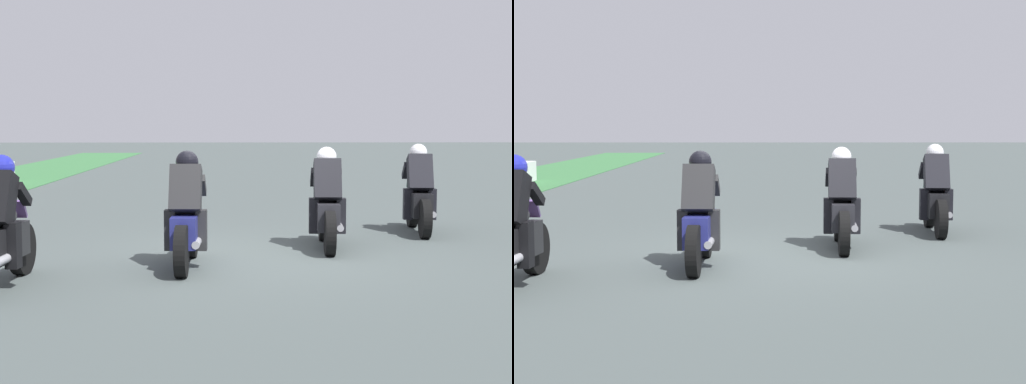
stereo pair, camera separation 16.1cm
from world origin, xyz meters
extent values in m
plane|color=#454E4D|center=(0.00, 0.00, 0.00)|extent=(120.00, 120.00, 0.00)
cylinder|color=black|center=(3.02, -2.87, 0.32)|extent=(0.65, 0.19, 0.64)
cylinder|color=black|center=(1.62, -2.76, 0.32)|extent=(0.65, 0.19, 0.64)
cube|color=black|center=(2.32, -2.82, 0.50)|extent=(1.12, 0.40, 0.40)
ellipsoid|color=black|center=(2.42, -2.82, 0.80)|extent=(0.50, 0.34, 0.24)
cube|color=red|center=(1.81, -2.78, 0.52)|extent=(0.07, 0.16, 0.08)
cylinder|color=#A5A5AD|center=(1.96, -2.95, 0.37)|extent=(0.43, 0.13, 0.10)
cube|color=black|center=(2.22, -2.81, 1.02)|extent=(0.51, 0.44, 0.66)
sphere|color=silver|center=(2.44, -2.83, 1.36)|extent=(0.32, 0.32, 0.30)
cube|color=slate|center=(2.82, -2.85, 0.84)|extent=(0.17, 0.27, 0.23)
cube|color=black|center=(2.21, -2.61, 0.50)|extent=(0.19, 0.15, 0.52)
cube|color=black|center=(2.18, -3.01, 0.50)|extent=(0.19, 0.15, 0.52)
cube|color=black|center=(2.61, -2.66, 1.04)|extent=(0.39, 0.13, 0.31)
cube|color=black|center=(2.58, -3.02, 1.04)|extent=(0.39, 0.13, 0.31)
cylinder|color=black|center=(1.45, -1.10, 0.32)|extent=(0.65, 0.17, 0.64)
cylinder|color=black|center=(0.05, -1.04, 0.32)|extent=(0.65, 0.17, 0.64)
cube|color=#25252A|center=(0.75, -1.07, 0.50)|extent=(1.11, 0.37, 0.40)
ellipsoid|color=#25252A|center=(0.85, -1.08, 0.80)|extent=(0.49, 0.32, 0.24)
cube|color=red|center=(0.24, -1.05, 0.52)|extent=(0.07, 0.16, 0.08)
cylinder|color=#A5A5AD|center=(0.39, -1.22, 0.37)|extent=(0.42, 0.12, 0.10)
cube|color=black|center=(0.65, -1.07, 1.02)|extent=(0.50, 0.42, 0.66)
sphere|color=silver|center=(0.87, -1.08, 1.36)|extent=(0.31, 0.31, 0.30)
cube|color=slate|center=(1.25, -1.09, 0.84)|extent=(0.17, 0.27, 0.23)
cube|color=black|center=(0.64, -0.87, 0.50)|extent=(0.19, 0.15, 0.52)
cube|color=black|center=(0.62, -1.27, 0.50)|extent=(0.19, 0.15, 0.52)
cube|color=black|center=(1.04, -0.90, 1.04)|extent=(0.39, 0.12, 0.31)
cube|color=black|center=(1.02, -1.26, 1.04)|extent=(0.39, 0.12, 0.31)
cylinder|color=black|center=(-0.02, 0.90, 0.32)|extent=(0.64, 0.16, 0.64)
cylinder|color=black|center=(-1.42, 0.94, 0.32)|extent=(0.64, 0.16, 0.64)
cube|color=navy|center=(-0.72, 0.92, 0.50)|extent=(1.11, 0.35, 0.40)
ellipsoid|color=navy|center=(-0.62, 0.92, 0.80)|extent=(0.49, 0.31, 0.24)
cube|color=red|center=(-1.23, 0.93, 0.52)|extent=(0.06, 0.16, 0.08)
cylinder|color=#A5A5AD|center=(-1.08, 0.77, 0.37)|extent=(0.42, 0.11, 0.10)
cube|color=#252526|center=(-0.82, 0.92, 1.02)|extent=(0.49, 0.41, 0.66)
sphere|color=black|center=(-0.60, 0.92, 1.36)|extent=(0.31, 0.31, 0.30)
cube|color=slate|center=(-0.22, 0.91, 0.84)|extent=(0.16, 0.26, 0.23)
cube|color=#252526|center=(-0.84, 1.12, 0.50)|extent=(0.18, 0.14, 0.52)
cube|color=#252526|center=(-0.85, 0.72, 0.50)|extent=(0.18, 0.14, 0.52)
cube|color=#252526|center=(-0.44, 1.09, 1.04)|extent=(0.39, 0.11, 0.31)
cube|color=#252526|center=(-0.45, 0.73, 1.04)|extent=(0.39, 0.11, 0.31)
cylinder|color=black|center=(-1.19, 2.92, 0.32)|extent=(0.65, 0.19, 0.64)
ellipsoid|color=black|center=(-1.79, 2.96, 0.80)|extent=(0.50, 0.34, 0.24)
cylinder|color=#A5A5AD|center=(-2.25, 2.84, 0.37)|extent=(0.43, 0.13, 0.10)
sphere|color=#1E249E|center=(-1.77, 2.96, 1.36)|extent=(0.32, 0.32, 0.30)
cube|color=#725298|center=(-1.39, 2.93, 0.84)|extent=(0.17, 0.27, 0.23)
cube|color=black|center=(-2.02, 2.78, 0.50)|extent=(0.19, 0.15, 0.52)
cube|color=black|center=(-1.62, 2.77, 1.04)|extent=(0.39, 0.13, 0.31)
camera|label=1|loc=(-10.63, 0.24, 1.88)|focal=54.01mm
camera|label=2|loc=(-10.63, 0.08, 1.88)|focal=54.01mm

